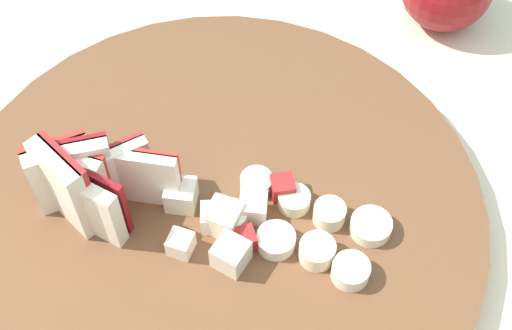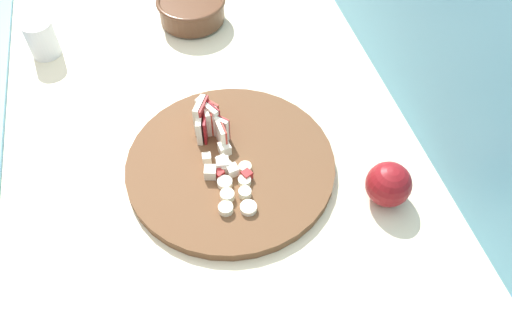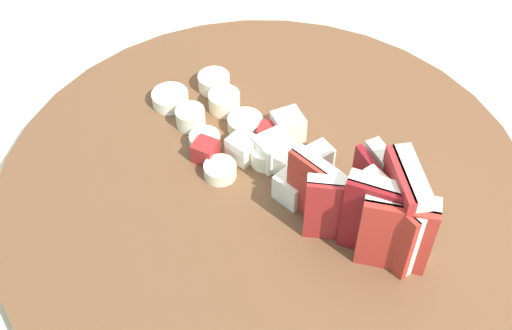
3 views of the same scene
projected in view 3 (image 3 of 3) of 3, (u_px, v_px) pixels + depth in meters
The scene contains 4 objects.
cutting_board at pixel (265, 188), 0.48m from camera, with size 0.38×0.38×0.02m, color brown.
apple_wedge_fan at pixel (375, 212), 0.41m from camera, with size 0.10×0.06×0.07m.
apple_dice_pile at pixel (274, 152), 0.47m from camera, with size 0.09×0.09×0.02m.
banana_slice_rows at pixel (217, 120), 0.50m from camera, with size 0.12×0.08×0.01m.
Camera 3 is at (-0.21, 0.24, 1.24)m, focal length 46.46 mm.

